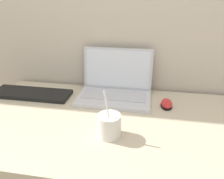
{
  "coord_description": "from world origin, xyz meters",
  "views": [
    {
      "loc": [
        0.07,
        -0.45,
        1.26
      ],
      "look_at": [
        -0.1,
        0.49,
        0.83
      ],
      "focal_mm": 35.0,
      "sensor_mm": 36.0,
      "label": 1
    }
  ],
  "objects_px": {
    "laptop": "(115,87)",
    "external_keyboard": "(32,94)",
    "drink_cup": "(109,125)",
    "computer_mouse": "(167,104)"
  },
  "relations": [
    {
      "from": "laptop",
      "to": "external_keyboard",
      "type": "relative_size",
      "value": 0.88
    },
    {
      "from": "laptop",
      "to": "drink_cup",
      "type": "height_order",
      "value": "laptop"
    },
    {
      "from": "computer_mouse",
      "to": "external_keyboard",
      "type": "relative_size",
      "value": 0.23
    },
    {
      "from": "external_keyboard",
      "to": "drink_cup",
      "type": "bearing_deg",
      "value": -30.06
    },
    {
      "from": "laptop",
      "to": "computer_mouse",
      "type": "height_order",
      "value": "laptop"
    },
    {
      "from": "computer_mouse",
      "to": "laptop",
      "type": "bearing_deg",
      "value": 166.09
    },
    {
      "from": "drink_cup",
      "to": "external_keyboard",
      "type": "relative_size",
      "value": 0.47
    },
    {
      "from": "laptop",
      "to": "external_keyboard",
      "type": "distance_m",
      "value": 0.46
    },
    {
      "from": "laptop",
      "to": "drink_cup",
      "type": "relative_size",
      "value": 1.9
    },
    {
      "from": "computer_mouse",
      "to": "external_keyboard",
      "type": "xyz_separation_m",
      "value": [
        -0.71,
        -0.0,
        -0.0
      ]
    }
  ]
}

